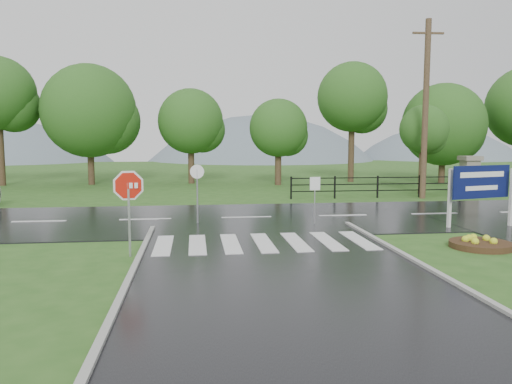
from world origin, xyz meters
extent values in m
plane|color=#2D5A1E|center=(0.00, 0.00, 0.00)|extent=(120.00, 120.00, 0.00)
cube|color=black|center=(0.00, 10.00, 0.00)|extent=(90.00, 8.00, 0.04)
cube|color=silver|center=(-3.00, 5.00, 0.06)|extent=(0.50, 2.80, 0.02)
cube|color=silver|center=(-2.00, 5.00, 0.06)|extent=(0.50, 2.80, 0.02)
cube|color=silver|center=(-1.00, 5.00, 0.06)|extent=(0.50, 2.80, 0.02)
cube|color=silver|center=(0.00, 5.00, 0.06)|extent=(0.50, 2.80, 0.02)
cube|color=silver|center=(1.00, 5.00, 0.06)|extent=(0.50, 2.80, 0.02)
cube|color=silver|center=(2.00, 5.00, 0.06)|extent=(0.50, 2.80, 0.02)
cube|color=silver|center=(3.00, 5.00, 0.06)|extent=(0.50, 2.80, 0.02)
cube|color=gray|center=(13.00, 16.00, 1.00)|extent=(0.80, 0.80, 2.00)
cube|color=#6B6659|center=(13.00, 16.00, 2.12)|extent=(1.00, 1.00, 0.24)
cube|color=black|center=(7.75, 16.00, 0.40)|extent=(9.50, 0.05, 0.05)
cube|color=black|center=(7.75, 16.00, 0.75)|extent=(9.50, 0.05, 0.05)
cube|color=black|center=(7.75, 16.00, 1.10)|extent=(9.50, 0.05, 0.05)
cube|color=black|center=(3.00, 16.00, 0.60)|extent=(0.08, 0.08, 1.20)
cube|color=black|center=(12.50, 16.00, 0.60)|extent=(0.08, 0.08, 1.20)
sphere|color=slate|center=(-28.00, 65.00, -14.40)|extent=(40.00, 40.00, 40.00)
sphere|color=slate|center=(8.00, 65.00, -17.28)|extent=(48.00, 48.00, 48.00)
sphere|color=slate|center=(36.00, 65.00, -12.96)|extent=(36.00, 36.00, 36.00)
cube|color=#939399|center=(-3.83, 3.91, 0.93)|extent=(0.06, 0.06, 1.86)
cylinder|color=white|center=(-3.83, 3.93, 1.95)|extent=(1.09, 0.26, 1.12)
cylinder|color=red|center=(-3.83, 3.91, 1.95)|extent=(0.95, 0.24, 0.97)
cube|color=silver|center=(6.95, 6.86, 1.07)|extent=(0.13, 0.13, 2.14)
cube|color=silver|center=(9.31, 6.86, 1.07)|extent=(0.13, 0.13, 2.14)
cube|color=#0B1248|center=(8.13, 6.86, 1.66)|extent=(2.50, 0.72, 1.18)
cube|color=white|center=(8.13, 6.83, 1.93)|extent=(1.97, 0.53, 0.19)
cube|color=white|center=(8.13, 6.83, 1.45)|extent=(1.45, 0.39, 0.16)
cylinder|color=#332111|center=(6.29, 3.75, 0.09)|extent=(1.78, 1.78, 0.18)
cube|color=#939399|center=(2.36, 8.18, 0.84)|extent=(0.04, 0.04, 1.68)
cube|color=white|center=(2.36, 8.16, 1.55)|extent=(0.40, 0.06, 0.49)
cylinder|color=#939399|center=(-1.96, 8.87, 1.04)|extent=(0.06, 0.06, 2.08)
cylinder|color=white|center=(-1.96, 8.85, 1.98)|extent=(0.52, 0.05, 0.52)
cylinder|color=#473523|center=(10.07, 15.50, 4.68)|extent=(0.31, 0.31, 9.36)
cube|color=brown|center=(10.07, 15.50, 8.63)|extent=(1.67, 0.19, 0.10)
cylinder|color=#3D2B1C|center=(10.98, 17.50, 1.56)|extent=(0.40, 0.40, 3.11)
sphere|color=#24551A|center=(10.98, 17.50, 3.73)|extent=(2.76, 2.76, 2.76)
camera|label=1|loc=(-2.06, -9.75, 3.22)|focal=35.00mm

